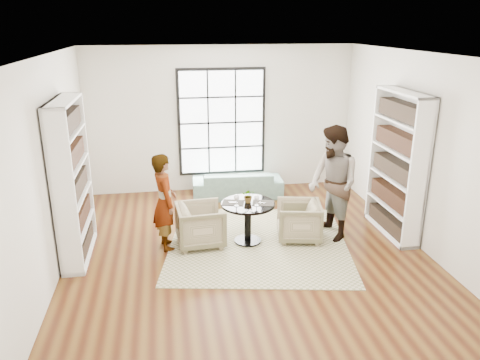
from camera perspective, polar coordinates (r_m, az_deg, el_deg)
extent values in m
plane|color=brown|center=(7.46, 0.80, -8.60)|extent=(6.00, 6.00, 0.00)
plane|color=silver|center=(9.78, -2.27, 7.37)|extent=(5.50, 0.00, 5.50)
plane|color=silver|center=(6.98, -21.98, 1.34)|extent=(0.00, 6.00, 6.00)
plane|color=silver|center=(7.85, 21.06, 3.28)|extent=(0.00, 6.00, 6.00)
plane|color=silver|center=(4.18, 8.22, -8.84)|extent=(5.50, 0.00, 5.50)
plane|color=white|center=(6.64, 0.92, 15.08)|extent=(6.00, 6.00, 0.00)
cube|color=black|center=(9.77, -2.25, 7.06)|extent=(1.82, 0.06, 2.22)
cube|color=white|center=(9.73, -2.22, 7.01)|extent=(1.70, 0.02, 2.10)
cube|color=#BAAE8C|center=(7.70, 2.24, -7.61)|extent=(3.30, 3.30, 0.01)
cylinder|color=black|center=(7.72, 0.94, -7.43)|extent=(0.44, 0.44, 0.04)
cylinder|color=black|center=(7.59, 0.96, -5.30)|extent=(0.11, 0.11, 0.61)
cylinder|color=black|center=(7.46, 0.97, -2.96)|extent=(0.86, 0.86, 0.04)
imported|color=slate|center=(9.61, -0.31, -0.45)|extent=(1.86, 0.82, 0.53)
imported|color=tan|center=(7.53, -4.81, -5.49)|extent=(0.80, 0.78, 0.68)
imported|color=#BFB288|center=(7.76, 7.16, -4.97)|extent=(0.83, 0.81, 0.64)
imported|color=gray|center=(7.35, -9.18, -2.65)|extent=(0.47, 0.62, 1.54)
imported|color=gray|center=(7.71, 11.27, -0.43)|extent=(0.88, 1.04, 1.88)
cube|color=black|center=(7.45, -0.84, -2.77)|extent=(0.40, 0.34, 0.01)
cube|color=black|center=(7.45, 2.85, -2.82)|extent=(0.40, 0.34, 0.01)
cylinder|color=silver|center=(7.32, -0.43, -3.16)|extent=(0.07, 0.07, 0.01)
cylinder|color=silver|center=(7.30, -0.43, -2.76)|extent=(0.01, 0.01, 0.11)
sphere|color=maroon|center=(7.27, -0.43, -2.13)|extent=(0.08, 0.08, 0.08)
ellipsoid|color=white|center=(7.27, -0.43, -2.13)|extent=(0.09, 0.09, 0.10)
cylinder|color=silver|center=(7.34, 2.03, -3.12)|extent=(0.06, 0.06, 0.01)
cylinder|color=silver|center=(7.32, 2.04, -2.75)|extent=(0.01, 0.01, 0.10)
sphere|color=maroon|center=(7.30, 2.05, -2.18)|extent=(0.08, 0.08, 0.08)
ellipsoid|color=white|center=(7.30, 2.05, -2.18)|extent=(0.08, 0.08, 0.09)
imported|color=gray|center=(7.43, 1.05, -1.92)|extent=(0.24, 0.22, 0.23)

